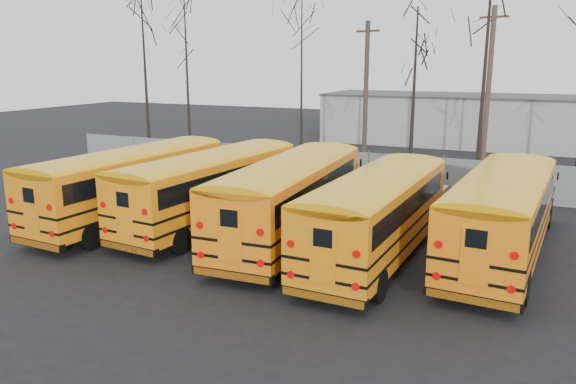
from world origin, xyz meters
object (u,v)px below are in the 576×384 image
at_px(bus_c, 292,192).
at_px(utility_pole_right, 488,89).
at_px(bus_e, 503,208).
at_px(utility_pole_left, 366,96).
at_px(bus_d, 380,208).
at_px(bus_a, 134,178).
at_px(bus_b, 214,182).

bearing_deg(bus_c, utility_pole_right, 70.45).
bearing_deg(bus_e, utility_pole_left, 127.67).
distance_m(bus_c, utility_pole_right, 18.73).
xyz_separation_m(bus_d, utility_pole_left, (-5.14, 15.32, 2.89)).
relative_size(bus_d, utility_pole_right, 1.13).
bearing_deg(utility_pole_left, bus_e, -38.85).
relative_size(bus_a, bus_e, 1.02).
height_order(bus_b, bus_d, bus_b).
bearing_deg(bus_e, bus_a, -170.80).
xyz_separation_m(bus_a, utility_pole_right, (12.68, 17.96, 3.27)).
xyz_separation_m(bus_a, utility_pole_left, (5.79, 15.04, 2.83)).
bearing_deg(bus_e, utility_pole_right, 101.68).
xyz_separation_m(bus_a, bus_e, (14.88, 1.31, -0.03)).
relative_size(bus_c, bus_e, 1.03).
xyz_separation_m(bus_c, bus_d, (3.59, -0.58, -0.09)).
bearing_deg(bus_e, bus_c, -168.23).
relative_size(bus_c, utility_pole_left, 1.29).
relative_size(bus_a, utility_pole_left, 1.28).
relative_size(bus_a, bus_c, 0.99).
distance_m(bus_d, bus_e, 4.26).
bearing_deg(utility_pole_left, utility_pole_right, 40.54).
height_order(bus_c, bus_e, bus_c).
relative_size(bus_b, bus_e, 1.00).
relative_size(bus_a, bus_d, 1.04).
xyz_separation_m(bus_d, utility_pole_right, (1.75, 18.23, 3.33)).
height_order(bus_d, utility_pole_right, utility_pole_right).
xyz_separation_m(bus_b, bus_c, (3.89, -0.59, 0.06)).
bearing_deg(bus_d, utility_pole_right, 87.05).
height_order(bus_b, bus_c, bus_c).
height_order(bus_a, bus_b, bus_a).
bearing_deg(bus_e, bus_d, -153.94).
bearing_deg(utility_pole_left, bus_c, -66.36).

